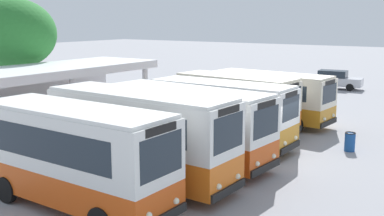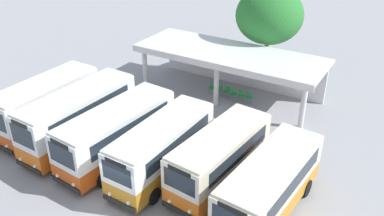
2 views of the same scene
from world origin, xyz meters
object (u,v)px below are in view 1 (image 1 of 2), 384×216
(waiting_chair_middle_seat, at_px, (59,116))
(waiting_chair_fourth_seat, at_px, (68,115))
(city_bus_second_in_row, at_px, (139,133))
(city_bus_middle_cream, at_px, (187,122))
(city_bus_far_end_green, at_px, (270,96))
(waiting_chair_second_from_end, at_px, (50,118))
(waiting_chair_far_end_seat, at_px, (84,111))
(litter_bin_apron, at_px, (350,142))
(city_bus_nearest_orange, at_px, (75,153))
(waiting_chair_fifth_seat, at_px, (76,113))
(city_bus_fourth_amber, at_px, (221,111))
(waiting_chair_end_by_column, at_px, (41,120))
(city_bus_fifth_blue, at_px, (235,101))
(parked_car_flank, at_px, (334,79))

(waiting_chair_middle_seat, relative_size, waiting_chair_fourth_seat, 1.00)
(city_bus_second_in_row, distance_m, city_bus_middle_cream, 3.02)
(city_bus_middle_cream, height_order, city_bus_far_end_green, city_bus_middle_cream)
(waiting_chair_second_from_end, bearing_deg, waiting_chair_middle_seat, 0.95)
(city_bus_far_end_green, relative_size, waiting_chair_far_end_seat, 8.62)
(waiting_chair_fourth_seat, xyz_separation_m, litter_bin_apron, (3.23, -15.47, -0.07))
(city_bus_nearest_orange, height_order, city_bus_far_end_green, city_bus_nearest_orange)
(waiting_chair_middle_seat, distance_m, waiting_chair_fifth_seat, 1.24)
(city_bus_fourth_amber, bearing_deg, waiting_chair_fifth_seat, 89.97)
(waiting_chair_end_by_column, xyz_separation_m, waiting_chair_fourth_seat, (1.86, -0.12, 0.00))
(city_bus_fifth_blue, relative_size, parked_car_flank, 1.49)
(city_bus_second_in_row, xyz_separation_m, parked_car_flank, (28.00, 1.18, -1.07))
(city_bus_fourth_amber, xyz_separation_m, waiting_chair_fifth_seat, (0.00, 10.03, -1.21))
(waiting_chair_end_by_column, bearing_deg, city_bus_second_in_row, -109.29)
(city_bus_far_end_green, xyz_separation_m, waiting_chair_end_by_column, (-8.49, 10.00, -1.13))
(waiting_chair_end_by_column, distance_m, waiting_chair_far_end_seat, 3.10)
(city_bus_middle_cream, xyz_separation_m, city_bus_fourth_amber, (3.01, 0.11, -0.04))
(waiting_chair_end_by_column, relative_size, waiting_chair_far_end_seat, 1.00)
(city_bus_fifth_blue, height_order, parked_car_flank, city_bus_fifth_blue)
(waiting_chair_middle_seat, distance_m, waiting_chair_fourth_seat, 0.63)
(city_bus_second_in_row, height_order, city_bus_fourth_amber, city_bus_second_in_row)
(city_bus_second_in_row, xyz_separation_m, waiting_chair_end_by_column, (3.55, 10.16, -1.37))
(city_bus_fourth_amber, bearing_deg, waiting_chair_fourth_seat, 93.50)
(city_bus_middle_cream, bearing_deg, city_bus_fourth_amber, 2.01)
(waiting_chair_fourth_seat, bearing_deg, litter_bin_apron, -78.21)
(city_bus_fourth_amber, xyz_separation_m, city_bus_fifth_blue, (3.01, 0.85, -0.02))
(parked_car_flank, xyz_separation_m, waiting_chair_middle_seat, (-23.20, 8.97, -0.31))
(city_bus_fourth_amber, height_order, waiting_chair_second_from_end, city_bus_fourth_amber)
(city_bus_second_in_row, xyz_separation_m, waiting_chair_fifth_seat, (6.03, 10.03, -1.37))
(city_bus_second_in_row, height_order, waiting_chair_far_end_seat, city_bus_second_in_row)
(city_bus_far_end_green, distance_m, waiting_chair_fourth_seat, 11.96)
(city_bus_second_in_row, relative_size, city_bus_middle_cream, 1.02)
(waiting_chair_middle_seat, bearing_deg, waiting_chair_end_by_column, 179.79)
(waiting_chair_middle_seat, height_order, waiting_chair_far_end_seat, same)
(city_bus_second_in_row, xyz_separation_m, city_bus_middle_cream, (3.01, -0.10, -0.12))
(city_bus_middle_cream, height_order, parked_car_flank, city_bus_middle_cream)
(city_bus_middle_cream, bearing_deg, waiting_chair_far_end_seat, 70.31)
(city_bus_fifth_blue, height_order, city_bus_far_end_green, city_bus_fifth_blue)
(waiting_chair_fifth_seat, bearing_deg, city_bus_fourth_amber, -90.03)
(city_bus_fifth_blue, bearing_deg, waiting_chair_far_end_seat, 104.54)
(city_bus_second_in_row, xyz_separation_m, waiting_chair_fourth_seat, (5.41, 10.03, -1.37))
(city_bus_fifth_blue, xyz_separation_m, waiting_chair_far_end_seat, (-2.39, 9.21, -1.19))
(city_bus_nearest_orange, relative_size, parked_car_flank, 1.56)
(waiting_chair_middle_seat, bearing_deg, city_bus_far_end_green, -54.03)
(waiting_chair_far_end_seat, bearing_deg, city_bus_fourth_amber, -93.55)
(waiting_chair_second_from_end, xyz_separation_m, waiting_chair_fourth_seat, (1.24, -0.11, 0.00))
(city_bus_second_in_row, distance_m, litter_bin_apron, 10.31)
(city_bus_far_end_green, bearing_deg, parked_car_flank, 3.71)
(city_bus_fifth_blue, bearing_deg, waiting_chair_fifth_seat, 108.12)
(waiting_chair_end_by_column, xyz_separation_m, waiting_chair_far_end_seat, (3.09, -0.10, 0.00))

